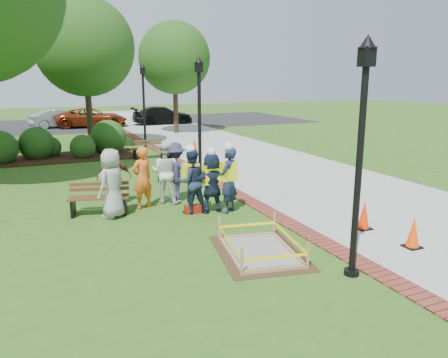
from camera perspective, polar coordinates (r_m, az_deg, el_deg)
name	(u,v)px	position (r m, az deg, el deg)	size (l,w,h in m)	color
ground	(225,233)	(10.36, 0.11, -7.03)	(100.00, 100.00, 0.00)	#285116
sidewalk	(237,153)	(21.21, 1.66, 3.41)	(6.00, 60.00, 0.02)	#9E9E99
brick_edging	(172,158)	(20.06, -6.78, 2.79)	(0.50, 60.00, 0.03)	maroon
mulch_bed	(59,158)	(21.23, -20.76, 2.61)	(7.00, 3.00, 0.05)	#381E0F
parking_lot	(88,124)	(36.30, -17.36, 6.85)	(36.00, 12.00, 0.01)	black
wet_concrete_pad	(260,242)	(9.16, 4.71, -8.25)	(2.08, 2.57, 0.55)	#47331E
bench_near	(99,205)	(12.08, -15.96, -3.26)	(1.63, 0.89, 0.84)	brown
bench_far	(149,152)	(20.18, -9.79, 3.45)	(1.50, 0.52, 0.81)	brown
cone_front	(413,233)	(10.18, 23.49, -6.54)	(0.35, 0.35, 0.69)	black
cone_back	(364,216)	(10.99, 17.81, -4.63)	(0.36, 0.36, 0.70)	black
cone_far	(195,147)	(20.60, -3.86, 4.18)	(0.41, 0.41, 0.81)	black
toolbox	(193,209)	(11.82, -4.11, -3.96)	(0.43, 0.24, 0.22)	maroon
lamp_near	(361,142)	(7.92, 17.43, 4.64)	(0.28, 0.28, 4.26)	black
lamp_mid	(199,111)	(14.88, -3.23, 8.88)	(0.28, 0.28, 4.26)	black
lamp_far	(144,100)	(22.54, -10.44, 10.10)	(0.28, 0.28, 4.26)	black
tree_back	(85,47)	(23.78, -17.73, 16.10)	(4.92, 4.92, 7.54)	#3D2D1E
tree_right	(174,58)	(29.20, -6.49, 15.42)	(4.61, 4.61, 7.12)	#3D2D1E
shrub_a	(1,163)	(20.99, -27.10, 1.85)	(1.52, 1.52, 1.52)	#1C4A15
shrub_b	(38,158)	(21.55, -23.11, 2.49)	(1.54, 1.54, 1.54)	#1C4A15
shrub_c	(84,158)	(20.98, -17.87, 2.66)	(1.15, 1.15, 1.15)	#1C4A15
shrub_d	(109,153)	(22.08, -14.76, 3.35)	(1.72, 1.72, 1.72)	#1C4A15
shrub_e	(51,156)	(21.91, -21.65, 2.78)	(1.00, 1.00, 1.00)	#1C4A15
casual_person_a	(112,184)	(11.61, -14.43, -0.58)	(0.68, 0.66, 1.81)	#979797
casual_person_b	(142,178)	(12.25, -10.64, 0.12)	(0.65, 0.54, 1.73)	orange
casual_person_c	(166,172)	(12.71, -7.56, 0.88)	(0.68, 0.65, 1.81)	white
casual_person_d	(114,177)	(12.71, -14.15, 0.22)	(0.55, 0.38, 1.64)	brown
casual_person_e	(175,173)	(12.76, -6.42, 0.84)	(0.66, 0.63, 1.75)	#2C2B4C
hivis_worker_a	(212,180)	(11.70, -1.64, -0.14)	(0.53, 0.35, 1.78)	#162039
hivis_worker_b	(228,178)	(11.68, 0.58, 0.14)	(0.67, 0.64, 1.92)	#17223C
hivis_worker_c	(191,179)	(11.67, -4.37, -0.02)	(0.57, 0.39, 1.87)	#161D39
parked_car_b	(60,128)	(34.55, -20.67, 6.31)	(4.45, 1.94, 1.45)	gray
parked_car_c	(92,127)	(34.06, -16.80, 6.50)	(4.69, 2.04, 1.53)	maroon
parked_car_d	(163,124)	(35.13, -7.99, 7.11)	(4.59, 2.00, 1.50)	black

